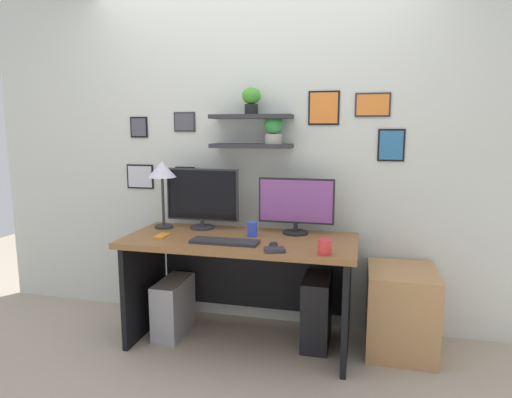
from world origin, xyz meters
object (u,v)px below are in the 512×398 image
(desk, at_px, (242,266))
(computer_mouse, at_px, (273,245))
(monitor_right, at_px, (296,204))
(pen_cup, at_px, (252,229))
(keyboard, at_px, (225,242))
(coffee_mug, at_px, (325,247))
(cell_phone, at_px, (162,236))
(desk_lamp, at_px, (162,174))
(computer_tower_left, at_px, (174,307))
(drawer_cabinet, at_px, (401,310))
(monitor_left, at_px, (202,198))
(scissors_tray, at_px, (275,250))
(computer_tower_right, at_px, (317,310))

(desk, distance_m, computer_mouse, 0.42)
(monitor_right, distance_m, pen_cup, 0.36)
(keyboard, relative_size, computer_mouse, 4.89)
(keyboard, height_order, coffee_mug, coffee_mug)
(computer_mouse, xyz_separation_m, cell_phone, (-0.79, 0.08, -0.01))
(desk_lamp, distance_m, coffee_mug, 1.34)
(keyboard, relative_size, computer_tower_left, 1.10)
(desk, bearing_deg, drawer_cabinet, 5.00)
(desk, bearing_deg, cell_phone, -164.99)
(monitor_left, height_order, drawer_cabinet, monitor_left)
(computer_mouse, bearing_deg, drawer_cabinet, 21.69)
(scissors_tray, bearing_deg, monitor_left, 142.16)
(drawer_cabinet, bearing_deg, coffee_mug, -139.55)
(monitor_right, height_order, pen_cup, monitor_right)
(desk_lamp, relative_size, cell_phone, 3.53)
(desk, xyz_separation_m, keyboard, (-0.06, -0.21, 0.22))
(keyboard, bearing_deg, computer_tower_left, 158.35)
(computer_mouse, relative_size, computer_tower_left, 0.22)
(monitor_right, relative_size, desk_lamp, 1.07)
(desk, height_order, cell_phone, cell_phone)
(computer_mouse, height_order, computer_tower_right, computer_mouse)
(monitor_left, distance_m, computer_tower_left, 0.82)
(desk_lamp, bearing_deg, coffee_mug, -18.99)
(drawer_cabinet, xyz_separation_m, computer_tower_right, (-0.55, -0.03, -0.04))
(monitor_right, bearing_deg, cell_phone, -160.75)
(monitor_left, bearing_deg, monitor_right, -0.01)
(computer_tower_right, bearing_deg, computer_mouse, -131.32)
(monitor_left, distance_m, drawer_cabinet, 1.58)
(monitor_left, bearing_deg, computer_mouse, -32.53)
(pen_cup, relative_size, drawer_cabinet, 0.18)
(cell_phone, bearing_deg, desk, 14.33)
(computer_tower_left, bearing_deg, coffee_mug, -14.55)
(desk_lamp, xyz_separation_m, computer_tower_right, (1.15, -0.04, -0.91))
(drawer_cabinet, distance_m, computer_tower_right, 0.55)
(monitor_right, xyz_separation_m, drawer_cabinet, (0.72, -0.07, -0.68))
(desk_lamp, height_order, drawer_cabinet, desk_lamp)
(computer_tower_left, relative_size, computer_tower_right, 0.83)
(desk_lamp, xyz_separation_m, pen_cup, (0.70, -0.10, -0.35))
(desk, relative_size, drawer_cabinet, 2.77)
(pen_cup, distance_m, scissors_tray, 0.40)
(keyboard, height_order, computer_tower_left, keyboard)
(desk_lamp, distance_m, scissors_tray, 1.10)
(coffee_mug, xyz_separation_m, pen_cup, (-0.52, 0.32, 0.01))
(keyboard, distance_m, drawer_cabinet, 1.26)
(desk, bearing_deg, coffee_mug, -28.19)
(coffee_mug, bearing_deg, scissors_tray, -176.48)
(scissors_tray, xyz_separation_m, computer_tower_left, (-0.80, 0.30, -0.56))
(computer_tower_left, bearing_deg, computer_mouse, -14.16)
(desk_lamp, relative_size, computer_tower_right, 1.03)
(cell_phone, height_order, drawer_cabinet, cell_phone)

